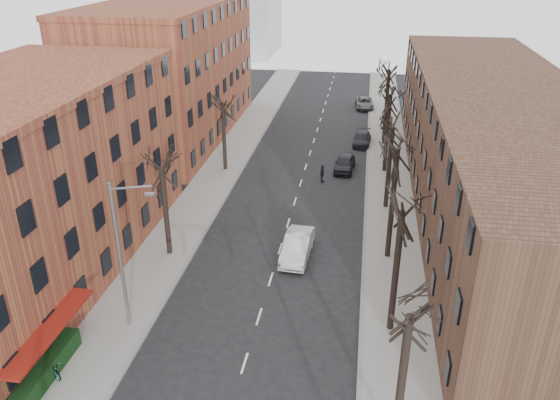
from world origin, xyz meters
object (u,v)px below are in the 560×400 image
at_px(silver_sedan, 297,246).
at_px(bicycle, 52,368).
at_px(parked_car_near, 345,163).
at_px(parked_car_mid, 362,139).

relative_size(silver_sedan, bicycle, 3.05).
bearing_deg(bicycle, silver_sedan, -6.03).
xyz_separation_m(parked_car_near, bicycle, (-13.17, -30.30, -0.16)).
xyz_separation_m(parked_car_mid, bicycle, (-14.67, -38.09, -0.05)).
height_order(parked_car_near, bicycle, parked_car_near).
xyz_separation_m(silver_sedan, parked_car_near, (2.46, 16.70, -0.09)).
bearing_deg(silver_sedan, parked_car_near, 84.06).
xyz_separation_m(parked_car_near, parked_car_mid, (1.50, 7.79, -0.11)).
bearing_deg(parked_car_near, silver_sedan, -93.91).
bearing_deg(parked_car_mid, bicycle, -107.53).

